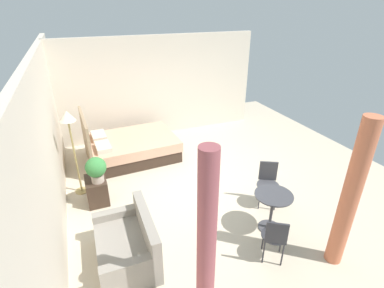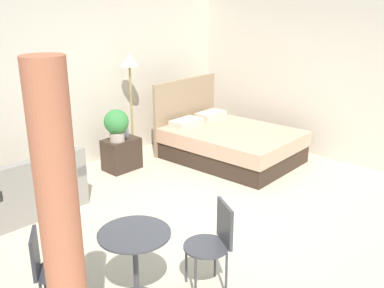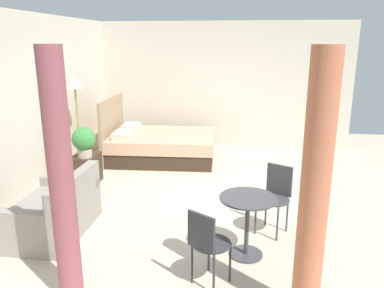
% 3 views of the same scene
% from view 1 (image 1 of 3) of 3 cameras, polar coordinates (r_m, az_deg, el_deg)
% --- Properties ---
extents(ground_plane, '(8.90, 8.65, 0.02)m').
position_cam_1_polar(ground_plane, '(6.44, 1.89, -7.47)').
color(ground_plane, beige).
extents(wall_back, '(8.90, 0.12, 2.79)m').
position_cam_1_polar(wall_back, '(5.38, -26.56, -0.51)').
color(wall_back, beige).
rests_on(wall_back, ground).
extents(wall_right, '(0.12, 5.65, 2.79)m').
position_cam_1_polar(wall_right, '(8.43, -6.26, 11.12)').
color(wall_right, beige).
rests_on(wall_right, ground).
extents(bed, '(1.66, 2.19, 1.27)m').
position_cam_1_polar(bed, '(7.41, -12.17, -0.58)').
color(bed, '#38281E').
rests_on(bed, ground).
extents(couch, '(1.26, 0.83, 0.78)m').
position_cam_1_polar(couch, '(4.70, -12.38, -18.94)').
color(couch, gray).
rests_on(couch, ground).
extents(nightstand, '(0.54, 0.39, 0.50)m').
position_cam_1_polar(nightstand, '(6.03, -18.12, -8.60)').
color(nightstand, '#38281E').
rests_on(nightstand, ground).
extents(potted_plant, '(0.38, 0.38, 0.50)m').
position_cam_1_polar(potted_plant, '(5.66, -18.30, -4.59)').
color(potted_plant, tan).
rests_on(potted_plant, nightstand).
extents(vase, '(0.10, 0.10, 0.16)m').
position_cam_1_polar(vase, '(5.96, -18.91, -5.38)').
color(vase, silver).
rests_on(vase, nightstand).
extents(floor_lamp, '(0.29, 0.29, 1.76)m').
position_cam_1_polar(floor_lamp, '(5.90, -22.95, 3.19)').
color(floor_lamp, '#99844C').
rests_on(floor_lamp, ground).
extents(balcony_table, '(0.63, 0.63, 0.71)m').
position_cam_1_polar(balcony_table, '(5.15, 15.48, -11.48)').
color(balcony_table, '#3F3F44').
rests_on(balcony_table, ground).
extents(cafe_chair_near_window, '(0.57, 0.57, 0.86)m').
position_cam_1_polar(cafe_chair_near_window, '(5.74, 14.65, -6.78)').
color(cafe_chair_near_window, '#3F3F44').
rests_on(cafe_chair_near_window, ground).
extents(cafe_chair_near_couch, '(0.54, 0.54, 0.81)m').
position_cam_1_polar(cafe_chair_near_couch, '(4.59, 15.98, -16.97)').
color(cafe_chair_near_couch, '#2D2D33').
rests_on(cafe_chair_near_couch, ground).
extents(curtain_left, '(0.24, 0.24, 2.34)m').
position_cam_1_polar(curtain_left, '(4.57, 28.62, -9.02)').
color(curtain_left, '#D1704C').
rests_on(curtain_left, ground).
extents(curtain_right, '(0.22, 0.22, 2.34)m').
position_cam_1_polar(curtain_right, '(3.41, 2.88, -18.38)').
color(curtain_right, '#994C51').
rests_on(curtain_right, ground).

